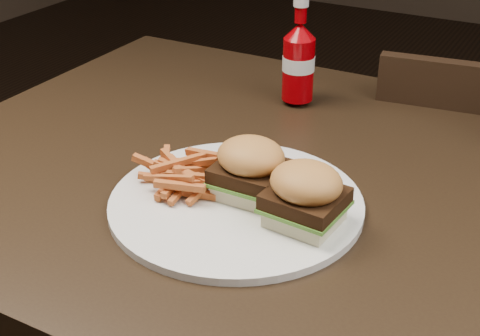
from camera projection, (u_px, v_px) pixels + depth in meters
The scene contains 7 objects.
dining_table at pixel (337, 197), 0.90m from camera, with size 1.20×0.80×0.04m, color black.
chair_far at pixel (463, 223), 1.38m from camera, with size 0.37×0.37×0.04m, color black.
plate at pixel (236, 203), 0.83m from camera, with size 0.32×0.32×0.01m, color white.
sandwich_half_a at pixel (250, 188), 0.84m from camera, with size 0.08×0.07×0.02m, color beige.
sandwich_half_b at pixel (304, 215), 0.78m from camera, with size 0.08×0.07×0.02m, color beige.
fries_pile at pixel (186, 167), 0.86m from camera, with size 0.11×0.11×0.04m, color #C34E2A, non-canonical shape.
ketchup_bottle at pixel (298, 69), 1.09m from camera, with size 0.05×0.05×0.10m, color #930005.
Camera 1 is at (0.25, -0.73, 1.20)m, focal length 50.00 mm.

